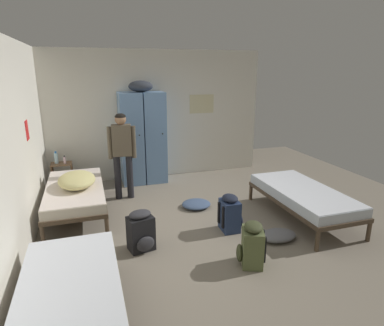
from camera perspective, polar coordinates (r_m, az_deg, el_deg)
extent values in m
plane|color=gray|center=(5.00, 0.96, -11.33)|extent=(8.56, 8.56, 0.00)
cube|color=silver|center=(7.12, -6.09, 8.17)|extent=(4.63, 0.06, 2.68)
cube|color=silver|center=(4.39, -28.45, 1.42)|extent=(0.06, 5.35, 2.68)
cube|color=beige|center=(7.33, 1.68, 10.15)|extent=(0.55, 0.01, 0.40)
cube|color=red|center=(5.27, -26.55, 5.07)|extent=(0.01, 0.20, 0.28)
cube|color=#6B93C6|center=(6.79, -10.39, 4.09)|extent=(0.44, 0.52, 1.85)
cylinder|color=black|center=(6.52, -9.06, 4.77)|extent=(0.02, 0.03, 0.02)
cube|color=#6B93C6|center=(6.87, -6.58, 4.37)|extent=(0.44, 0.52, 1.85)
cylinder|color=black|center=(6.60, -5.10, 5.05)|extent=(0.02, 0.03, 0.02)
ellipsoid|color=#333842|center=(6.70, -8.85, 12.93)|extent=(0.48, 0.36, 0.22)
cylinder|color=brown|center=(6.69, -22.90, -2.89)|extent=(0.03, 0.03, 0.55)
cylinder|color=brown|center=(6.67, -19.92, -2.65)|extent=(0.03, 0.03, 0.55)
cylinder|color=brown|center=(6.95, -22.74, -2.20)|extent=(0.03, 0.03, 0.55)
cylinder|color=brown|center=(6.92, -19.87, -1.96)|extent=(0.03, 0.03, 0.55)
cube|color=brown|center=(6.83, -21.29, -3.08)|extent=(0.38, 0.30, 0.02)
cube|color=brown|center=(6.73, -21.60, -0.12)|extent=(0.38, 0.30, 0.02)
cylinder|color=#473828|center=(4.23, -25.50, -16.41)|extent=(0.06, 0.06, 0.28)
cylinder|color=#473828|center=(4.18, -13.62, -15.60)|extent=(0.06, 0.06, 0.28)
cube|color=#473828|center=(3.33, -20.18, -21.84)|extent=(0.90, 1.90, 0.06)
cube|color=silver|center=(3.27, -20.35, -20.44)|extent=(0.87, 1.84, 0.14)
cube|color=silver|center=(3.22, -20.49, -19.36)|extent=(0.86, 1.82, 0.01)
cylinder|color=#473828|center=(4.96, -24.35, -11.35)|extent=(0.06, 0.06, 0.28)
cylinder|color=#473828|center=(4.91, -14.44, -10.61)|extent=(0.06, 0.06, 0.28)
cylinder|color=#473828|center=(6.65, -22.80, -4.25)|extent=(0.06, 0.06, 0.28)
cylinder|color=#473828|center=(6.61, -15.54, -3.65)|extent=(0.06, 0.06, 0.28)
cube|color=#473828|center=(5.69, -19.43, -5.39)|extent=(0.90, 1.90, 0.06)
cube|color=beige|center=(5.66, -19.53, -4.45)|extent=(0.87, 1.84, 0.14)
cube|color=silver|center=(5.63, -19.60, -3.73)|extent=(0.86, 1.82, 0.01)
cylinder|color=#473828|center=(6.51, 16.68, -4.07)|extent=(0.06, 0.06, 0.28)
cylinder|color=#473828|center=(6.09, 10.10, -5.02)|extent=(0.06, 0.06, 0.28)
cylinder|color=#473828|center=(5.23, 28.16, -10.41)|extent=(0.06, 0.06, 0.28)
cylinder|color=#473828|center=(4.70, 20.79, -12.49)|extent=(0.06, 0.06, 0.28)
cube|color=#473828|center=(5.52, 18.54, -5.98)|extent=(0.90, 1.90, 0.06)
cube|color=silver|center=(5.48, 18.63, -5.01)|extent=(0.87, 1.84, 0.14)
cube|color=silver|center=(5.46, 18.70, -4.27)|extent=(0.86, 1.82, 0.01)
ellipsoid|color=#D1C67F|center=(5.55, -19.24, -2.76)|extent=(0.57, 0.81, 0.21)
cylinder|color=black|center=(6.12, -10.65, -2.31)|extent=(0.12, 0.12, 0.81)
cylinder|color=black|center=(6.12, -12.67, -2.42)|extent=(0.12, 0.12, 0.81)
cube|color=brown|center=(5.95, -12.03, 3.85)|extent=(0.35, 0.23, 0.55)
cylinder|color=brown|center=(5.96, -10.02, 3.59)|extent=(0.08, 0.08, 0.57)
cylinder|color=brown|center=(5.96, -13.99, 3.37)|extent=(0.08, 0.08, 0.57)
sphere|color=#936B4C|center=(5.88, -12.24, 7.37)|extent=(0.20, 0.20, 0.20)
ellipsoid|color=black|center=(5.88, -12.26, 7.84)|extent=(0.19, 0.19, 0.11)
cylinder|color=#B2DBEA|center=(6.73, -22.37, 0.77)|extent=(0.07, 0.07, 0.20)
cylinder|color=#2666B2|center=(6.70, -22.47, 1.73)|extent=(0.04, 0.04, 0.03)
cylinder|color=beige|center=(6.66, -21.09, 0.45)|extent=(0.05, 0.05, 0.13)
cylinder|color=black|center=(6.65, -21.15, 1.09)|extent=(0.03, 0.03, 0.02)
cube|color=navy|center=(4.92, 6.48, -8.96)|extent=(0.25, 0.33, 0.46)
ellipsoid|color=black|center=(5.01, 8.07, -9.60)|extent=(0.09, 0.24, 0.20)
ellipsoid|color=black|center=(4.81, 6.58, -6.05)|extent=(0.23, 0.30, 0.10)
cube|color=black|center=(4.79, 5.36, -9.34)|extent=(0.03, 0.05, 0.32)
cube|color=black|center=(4.94, 4.64, -8.51)|extent=(0.03, 0.05, 0.32)
cube|color=#566038|center=(4.16, 10.36, -14.07)|extent=(0.34, 0.39, 0.46)
ellipsoid|color=#383D23|center=(4.19, 8.19, -15.07)|extent=(0.16, 0.25, 0.20)
ellipsoid|color=#383D23|center=(4.04, 10.55, -10.75)|extent=(0.31, 0.35, 0.10)
cube|color=black|center=(4.24, 12.10, -13.19)|extent=(0.04, 0.06, 0.32)
cube|color=black|center=(4.09, 12.45, -14.38)|extent=(0.04, 0.06, 0.32)
cube|color=black|center=(4.45, -8.80, -11.88)|extent=(0.37, 0.30, 0.46)
ellipsoid|color=#2D2D33|center=(4.37, -7.99, -13.66)|extent=(0.25, 0.13, 0.20)
ellipsoid|color=#2D2D33|center=(4.33, -8.95, -8.72)|extent=(0.33, 0.27, 0.10)
cube|color=black|center=(4.53, -10.52, -11.14)|extent=(0.05, 0.03, 0.32)
cube|color=black|center=(4.58, -8.42, -10.69)|extent=(0.05, 0.03, 0.32)
ellipsoid|color=slate|center=(4.85, 14.55, -11.97)|extent=(0.53, 0.36, 0.13)
ellipsoid|color=#42567A|center=(5.72, 0.74, -7.09)|extent=(0.49, 0.46, 0.11)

